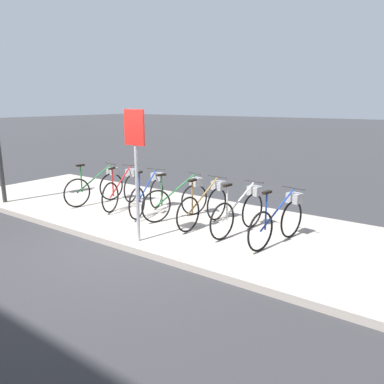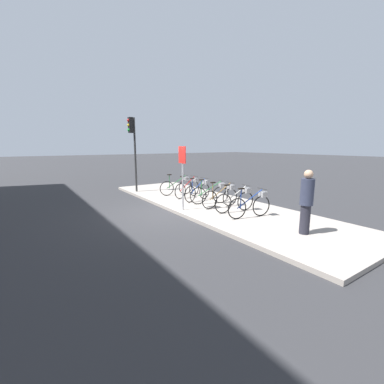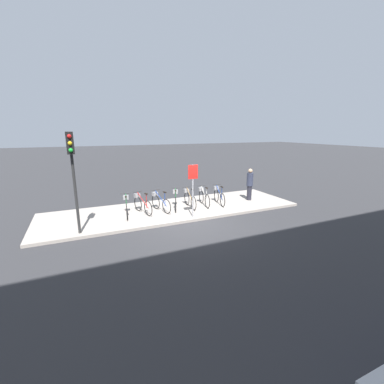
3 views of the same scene
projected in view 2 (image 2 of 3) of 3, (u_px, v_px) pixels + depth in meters
The scene contains 12 objects.
ground_plane at pixel (172, 212), 9.58m from camera, with size 120.00×120.00×0.00m, color #2D2D30.
sidewalk at pixel (211, 205), 10.58m from camera, with size 12.33×3.67×0.12m.
parked_bicycle_0 at pixel (178, 186), 12.31m from camera, with size 0.46×1.64×1.01m.
parked_bicycle_1 at pixel (189, 187), 11.79m from camera, with size 0.59×1.60×1.01m.
parked_bicycle_2 at pixel (199, 190), 11.07m from camera, with size 0.58×1.60×1.01m.
parked_bicycle_3 at pixel (212, 193), 10.44m from camera, with size 0.68×1.56×1.01m.
parked_bicycle_4 at pixel (222, 196), 9.82m from camera, with size 0.46×1.65×1.01m.
parked_bicycle_5 at pixel (237, 199), 9.18m from camera, with size 0.46×1.64×1.01m.
parked_bicycle_6 at pixel (252, 204), 8.45m from camera, with size 0.49×1.63×1.01m.
pedestrian at pixel (306, 201), 6.79m from camera, with size 0.34×0.34×1.73m.
traffic_light at pixel (133, 139), 12.74m from camera, with size 0.24×0.40×3.70m.
sign_post at pixel (182, 167), 9.19m from camera, with size 0.44×0.07×2.32m.
Camera 2 is at (8.13, -4.56, 2.49)m, focal length 24.00 mm.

